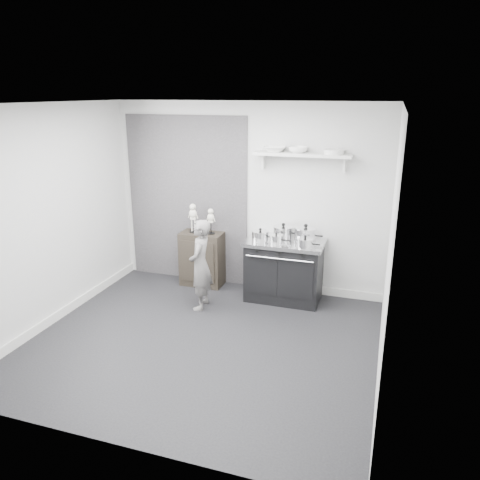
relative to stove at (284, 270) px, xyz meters
The scene contains 16 objects.
ground 1.67m from the stove, 113.58° to the right, with size 4.00×4.00×0.00m, color black.
room_shell 1.94m from the stove, 118.92° to the right, with size 4.02×3.62×2.71m.
wall_shelf 1.59m from the stove, 52.21° to the left, with size 1.30×0.26×0.24m.
stove is the anchor object (origin of this frame).
side_cabinet 1.30m from the stove, behind, with size 0.63×0.37×0.82m, color black.
child 1.19m from the stove, 147.84° to the right, with size 0.45×0.30×1.23m, color slate.
pot_front_left 0.60m from the stove, 167.27° to the right, with size 0.32×0.23×0.17m.
pot_back_left 0.53m from the stove, 112.35° to the left, with size 0.37×0.29×0.21m.
pot_back_right 0.59m from the stove, 16.70° to the left, with size 0.39×0.31×0.24m.
pot_front_right 0.62m from the stove, 33.22° to the right, with size 0.31×0.22×0.17m.
pot_front_center 0.51m from the stove, 122.62° to the right, with size 0.27×0.18×0.15m.
skeleton_full 1.56m from the stove, behind, with size 0.14×0.09×0.50m, color silver, non-canonical shape.
skeleton_torso 1.30m from the stove, behind, with size 0.12×0.08×0.44m, color silver, non-canonical shape.
bowl_large 1.67m from the stove, 138.80° to the left, with size 0.30×0.30×0.07m, color white.
bowl_small 1.66m from the stove, 63.87° to the left, with size 0.26×0.26×0.08m, color white.
plate_stack 1.74m from the stove, 18.86° to the left, with size 0.26×0.26×0.06m, color silver.
Camera 1 is at (1.94, -4.53, 2.82)m, focal length 35.00 mm.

